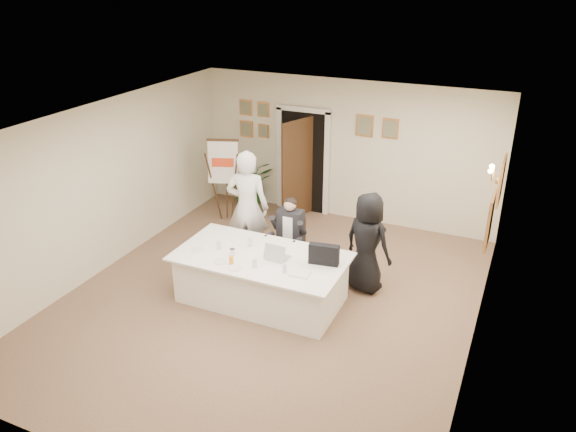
{
  "coord_description": "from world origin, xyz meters",
  "views": [
    {
      "loc": [
        3.29,
        -6.62,
        4.75
      ],
      "look_at": [
        0.05,
        0.6,
        1.19
      ],
      "focal_mm": 35.0,
      "sensor_mm": 36.0,
      "label": 1
    }
  ],
  "objects_px": {
    "flip_chart": "(225,184)",
    "standing_woman": "(367,243)",
    "conference_table": "(261,278)",
    "laptop": "(278,249)",
    "laptop_bag": "(324,254)",
    "oj_glass": "(231,260)",
    "standing_man": "(248,207)",
    "steel_jug": "(232,252)",
    "seated_man": "(289,235)",
    "paper_stack": "(300,274)",
    "potted_palm": "(250,183)"
  },
  "relations": [
    {
      "from": "laptop_bag",
      "to": "oj_glass",
      "type": "distance_m",
      "value": 1.34
    },
    {
      "from": "standing_man",
      "to": "paper_stack",
      "type": "distance_m",
      "value": 2.07
    },
    {
      "from": "conference_table",
      "to": "paper_stack",
      "type": "distance_m",
      "value": 0.9
    },
    {
      "from": "flip_chart",
      "to": "standing_woman",
      "type": "height_order",
      "value": "flip_chart"
    },
    {
      "from": "conference_table",
      "to": "standing_woman",
      "type": "xyz_separation_m",
      "value": [
        1.35,
        0.99,
        0.42
      ]
    },
    {
      "from": "conference_table",
      "to": "laptop",
      "type": "distance_m",
      "value": 0.58
    },
    {
      "from": "conference_table",
      "to": "oj_glass",
      "type": "xyz_separation_m",
      "value": [
        -0.27,
        -0.42,
        0.45
      ]
    },
    {
      "from": "standing_man",
      "to": "flip_chart",
      "type": "bearing_deg",
      "value": -59.79
    },
    {
      "from": "potted_palm",
      "to": "steel_jug",
      "type": "xyz_separation_m",
      "value": [
        1.5,
        -3.41,
        0.3
      ]
    },
    {
      "from": "seated_man",
      "to": "flip_chart",
      "type": "relative_size",
      "value": 0.79
    },
    {
      "from": "conference_table",
      "to": "paper_stack",
      "type": "bearing_deg",
      "value": -20.74
    },
    {
      "from": "flip_chart",
      "to": "oj_glass",
      "type": "bearing_deg",
      "value": -58.25
    },
    {
      "from": "oj_glass",
      "to": "paper_stack",
      "type": "bearing_deg",
      "value": 7.25
    },
    {
      "from": "steel_jug",
      "to": "potted_palm",
      "type": "bearing_deg",
      "value": 113.74
    },
    {
      "from": "laptop",
      "to": "potted_palm",
      "type": "bearing_deg",
      "value": 126.57
    },
    {
      "from": "laptop",
      "to": "laptop_bag",
      "type": "distance_m",
      "value": 0.69
    },
    {
      "from": "conference_table",
      "to": "seated_man",
      "type": "height_order",
      "value": "seated_man"
    },
    {
      "from": "laptop_bag",
      "to": "oj_glass",
      "type": "height_order",
      "value": "laptop_bag"
    },
    {
      "from": "conference_table",
      "to": "flip_chart",
      "type": "distance_m",
      "value": 3.11
    },
    {
      "from": "standing_man",
      "to": "potted_palm",
      "type": "distance_m",
      "value": 2.47
    },
    {
      "from": "standing_woman",
      "to": "steel_jug",
      "type": "bearing_deg",
      "value": 51.87
    },
    {
      "from": "standing_man",
      "to": "potted_palm",
      "type": "height_order",
      "value": "standing_man"
    },
    {
      "from": "laptop_bag",
      "to": "laptop",
      "type": "bearing_deg",
      "value": 179.65
    },
    {
      "from": "standing_man",
      "to": "paper_stack",
      "type": "relative_size",
      "value": 7.33
    },
    {
      "from": "laptop",
      "to": "paper_stack",
      "type": "relative_size",
      "value": 1.3
    },
    {
      "from": "flip_chart",
      "to": "standing_woman",
      "type": "bearing_deg",
      "value": -22.37
    },
    {
      "from": "seated_man",
      "to": "paper_stack",
      "type": "height_order",
      "value": "seated_man"
    },
    {
      "from": "seated_man",
      "to": "standing_man",
      "type": "distance_m",
      "value": 0.87
    },
    {
      "from": "seated_man",
      "to": "potted_palm",
      "type": "bearing_deg",
      "value": 141.21
    },
    {
      "from": "potted_palm",
      "to": "steel_jug",
      "type": "height_order",
      "value": "potted_palm"
    },
    {
      "from": "conference_table",
      "to": "seated_man",
      "type": "bearing_deg",
      "value": 89.21
    },
    {
      "from": "flip_chart",
      "to": "laptop_bag",
      "type": "distance_m",
      "value": 3.68
    },
    {
      "from": "seated_man",
      "to": "oj_glass",
      "type": "bearing_deg",
      "value": -90.48
    },
    {
      "from": "conference_table",
      "to": "laptop_bag",
      "type": "bearing_deg",
      "value": 8.92
    },
    {
      "from": "paper_stack",
      "to": "steel_jug",
      "type": "height_order",
      "value": "steel_jug"
    },
    {
      "from": "laptop_bag",
      "to": "standing_man",
      "type": "bearing_deg",
      "value": 143.33
    },
    {
      "from": "laptop",
      "to": "steel_jug",
      "type": "xyz_separation_m",
      "value": [
        -0.65,
        -0.22,
        -0.08
      ]
    },
    {
      "from": "laptop_bag",
      "to": "potted_palm",
      "type": "bearing_deg",
      "value": 123.98
    },
    {
      "from": "conference_table",
      "to": "standing_man",
      "type": "xyz_separation_m",
      "value": [
        -0.79,
        1.07,
        0.61
      ]
    },
    {
      "from": "standing_woman",
      "to": "potted_palm",
      "type": "bearing_deg",
      "value": -16.65
    },
    {
      "from": "standing_man",
      "to": "laptop",
      "type": "bearing_deg",
      "value": 122.87
    },
    {
      "from": "paper_stack",
      "to": "oj_glass",
      "type": "distance_m",
      "value": 1.03
    },
    {
      "from": "laptop",
      "to": "paper_stack",
      "type": "distance_m",
      "value": 0.61
    },
    {
      "from": "standing_woman",
      "to": "steel_jug",
      "type": "height_order",
      "value": "standing_woman"
    },
    {
      "from": "standing_man",
      "to": "oj_glass",
      "type": "bearing_deg",
      "value": 96.41
    },
    {
      "from": "conference_table",
      "to": "laptop",
      "type": "bearing_deg",
      "value": 10.72
    },
    {
      "from": "conference_table",
      "to": "laptop_bag",
      "type": "xyz_separation_m",
      "value": [
        0.95,
        0.15,
        0.54
      ]
    },
    {
      "from": "seated_man",
      "to": "laptop_bag",
      "type": "relative_size",
      "value": 3.02
    },
    {
      "from": "standing_woman",
      "to": "laptop",
      "type": "xyz_separation_m",
      "value": [
        -1.09,
        -0.94,
        0.1
      ]
    },
    {
      "from": "conference_table",
      "to": "laptop_bag",
      "type": "distance_m",
      "value": 1.1
    }
  ]
}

